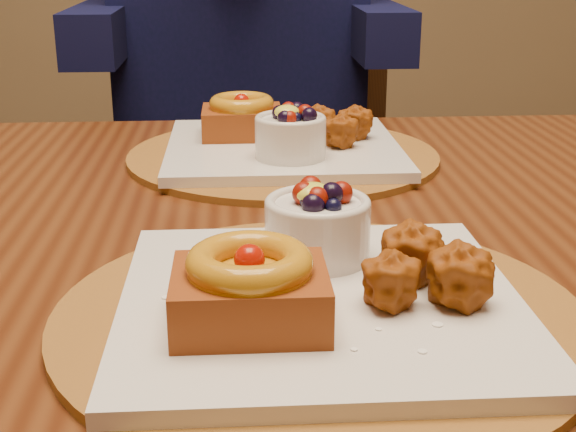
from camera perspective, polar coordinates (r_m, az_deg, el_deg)
The scene contains 4 objects.
dining_table at distance 0.81m, azimuth 0.60°, elevation -5.33°, with size 1.60×0.90×0.76m.
place_setting_near at distance 0.57m, azimuth 2.06°, elevation -5.27°, with size 0.38×0.38×0.08m.
place_setting_far at distance 0.98m, azimuth -0.46°, elevation 5.22°, with size 0.38×0.38×0.08m.
chair_far at distance 1.83m, azimuth 1.25°, elevation 2.99°, with size 0.48×0.48×0.90m.
Camera 1 is at (-0.03, -0.85, 1.01)m, focal length 50.00 mm.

